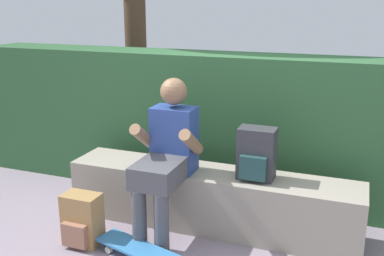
% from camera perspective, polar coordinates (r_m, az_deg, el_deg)
% --- Properties ---
extents(ground_plane, '(24.00, 24.00, 0.00)m').
position_cam_1_polar(ground_plane, '(3.54, 0.51, -14.66)').
color(ground_plane, gray).
extents(bench_main, '(2.37, 0.44, 0.48)m').
position_cam_1_polar(bench_main, '(3.71, 2.38, -8.97)').
color(bench_main, gray).
rests_on(bench_main, ground).
extents(person_skater, '(0.49, 0.62, 1.23)m').
position_cam_1_polar(person_skater, '(3.47, -3.21, -3.15)').
color(person_skater, '#2D4793').
rests_on(person_skater, ground).
extents(skateboard_near_person, '(0.82, 0.41, 0.09)m').
position_cam_1_polar(skateboard_near_person, '(3.34, -6.13, -15.30)').
color(skateboard_near_person, teal).
rests_on(skateboard_near_person, ground).
extents(backpack_on_bench, '(0.28, 0.23, 0.40)m').
position_cam_1_polar(backpack_on_bench, '(3.46, 8.15, -3.35)').
color(backpack_on_bench, '#333338').
rests_on(backpack_on_bench, bench_main).
extents(backpack_on_ground, '(0.28, 0.23, 0.40)m').
position_cam_1_polar(backpack_on_ground, '(3.58, -13.76, -11.27)').
color(backpack_on_ground, '#A37A47').
rests_on(backpack_on_ground, ground).
extents(hedge_row, '(4.77, 0.51, 1.33)m').
position_cam_1_polar(hedge_row, '(4.28, 2.00, 0.53)').
color(hedge_row, '#2B5631').
rests_on(hedge_row, ground).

